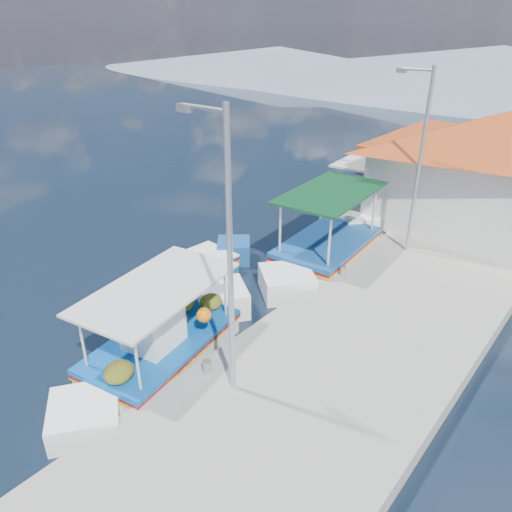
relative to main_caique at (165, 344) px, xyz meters
The scene contains 10 objects.
ground 3.10m from the main_caique, 136.21° to the right, with size 160.00×160.00×0.00m, color black.
quay 5.36m from the main_caique, 46.45° to the left, with size 5.00×44.00×0.50m, color gray.
bollards 3.52m from the main_caique, 63.09° to the left, with size 0.20×17.20×0.30m.
main_caique is the anchor object (origin of this frame).
caique_green_canopy 7.33m from the main_caique, 88.39° to the left, with size 2.68×7.66×2.87m.
caique_blue_hull 4.20m from the main_caique, 127.75° to the left, with size 1.90×5.43×0.97m.
caique_far 12.19m from the main_caique, 91.95° to the left, with size 2.93×8.35×2.93m.
harbor_building 13.68m from the main_caique, 72.81° to the left, with size 10.49×10.49×4.40m.
lamp_post_near 4.10m from the main_caique, ahead, with size 1.21×0.14×6.00m.
lamp_post_far 9.78m from the main_caique, 75.50° to the left, with size 1.21×0.14×6.00m.
Camera 1 is at (10.16, -3.96, 7.71)m, focal length 33.74 mm.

